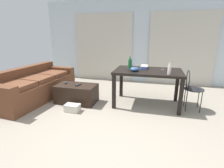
{
  "coord_description": "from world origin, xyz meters",
  "views": [
    {
      "loc": [
        0.51,
        -2.15,
        1.51
      ],
      "look_at": [
        -0.42,
        1.46,
        0.42
      ],
      "focal_mm": 27.96,
      "sensor_mm": 36.0,
      "label": 1
    }
  ],
  "objects": [
    {
      "name": "wire_chair",
      "position": [
        1.21,
        1.45,
        0.51
      ],
      "size": [
        0.38,
        0.38,
        0.82
      ],
      "color": "black",
      "rests_on": "ground"
    },
    {
      "name": "scissors",
      "position": [
        0.67,
        1.6,
        0.77
      ],
      "size": [
        0.09,
        0.12,
        0.0
      ],
      "color": "#9EA0A5",
      "rests_on": "craft_table"
    },
    {
      "name": "couch",
      "position": [
        -2.27,
        1.22,
        0.3
      ],
      "size": [
        1.07,
        2.16,
        0.73
      ],
      "color": "brown",
      "rests_on": "ground"
    },
    {
      "name": "bowl",
      "position": [
        0.09,
        1.33,
        0.81
      ],
      "size": [
        0.18,
        0.18,
        0.09
      ],
      "primitive_type": "ellipsoid",
      "color": "#2D4C7A",
      "rests_on": "craft_table"
    },
    {
      "name": "shoebox",
      "position": [
        -1.06,
        0.77,
        0.07
      ],
      "size": [
        0.3,
        0.2,
        0.14
      ],
      "color": "beige",
      "rests_on": "ground"
    },
    {
      "name": "book_stack",
      "position": [
        0.25,
        1.68,
        0.8
      ],
      "size": [
        0.19,
        0.29,
        0.06
      ],
      "color": "#33519E",
      "rests_on": "craft_table"
    },
    {
      "name": "coffee_table",
      "position": [
        -1.19,
        1.24,
        0.2
      ],
      "size": [
        0.89,
        0.52,
        0.41
      ],
      "color": "black",
      "rests_on": "ground"
    },
    {
      "name": "craft_table",
      "position": [
        0.35,
        1.5,
        0.67
      ],
      "size": [
        1.39,
        0.85,
        0.77
      ],
      "color": "black",
      "rests_on": "ground"
    },
    {
      "name": "tv_remote_primary",
      "position": [
        -1.47,
        1.3,
        0.42
      ],
      "size": [
        0.1,
        0.15,
        0.02
      ],
      "primitive_type": "cube",
      "rotation": [
        0.0,
        0.0,
        0.44
      ],
      "color": "#232326",
      "rests_on": "coffee_table"
    },
    {
      "name": "bottle_near",
      "position": [
        -0.04,
        1.57,
        0.87
      ],
      "size": [
        0.08,
        0.08,
        0.26
      ],
      "color": "#195B2D",
      "rests_on": "craft_table"
    },
    {
      "name": "curtains",
      "position": [
        0.0,
        3.36,
        1.06
      ],
      "size": [
        4.26,
        0.03,
        2.12
      ],
      "color": "beige",
      "rests_on": "ground"
    },
    {
      "name": "ground_plane",
      "position": [
        0.0,
        1.32,
        0.0
      ],
      "size": [
        8.27,
        8.27,
        0.0
      ],
      "primitive_type": "plane",
      "color": "gray"
    },
    {
      "name": "bottle_far",
      "position": [
        0.75,
        1.2,
        0.86
      ],
      "size": [
        0.06,
        0.06,
        0.22
      ],
      "color": "beige",
      "rests_on": "craft_table"
    },
    {
      "name": "tv_remote_secondary",
      "position": [
        -1.13,
        1.23,
        0.42
      ],
      "size": [
        0.09,
        0.18,
        0.02
      ],
      "primitive_type": "cube",
      "rotation": [
        0.0,
        0.0,
        -0.21
      ],
      "color": "#232326",
      "rests_on": "coffee_table"
    },
    {
      "name": "wall_back",
      "position": [
        0.0,
        3.44,
        1.26
      ],
      "size": [
        6.23,
        0.1,
        2.52
      ],
      "primitive_type": "cube",
      "color": "silver",
      "rests_on": "ground"
    }
  ]
}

